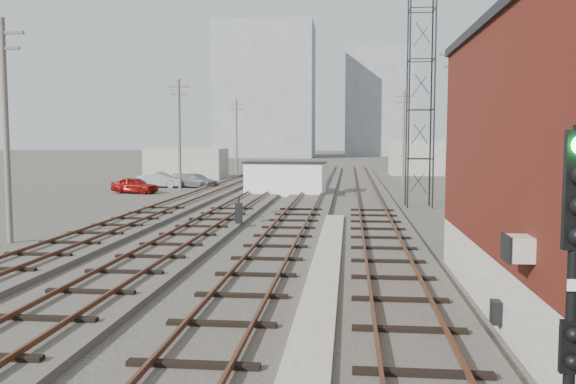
# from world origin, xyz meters

# --- Properties ---
(ground) EXTENTS (320.00, 320.00, 0.00)m
(ground) POSITION_xyz_m (0.00, 60.00, 0.00)
(ground) COLOR #282621
(ground) RESTS_ON ground
(track_right) EXTENTS (3.20, 90.00, 0.39)m
(track_right) POSITION_xyz_m (2.50, 39.00, 0.11)
(track_right) COLOR #332D28
(track_right) RESTS_ON ground
(track_mid_right) EXTENTS (3.20, 90.00, 0.39)m
(track_mid_right) POSITION_xyz_m (-1.50, 39.00, 0.11)
(track_mid_right) COLOR #332D28
(track_mid_right) RESTS_ON ground
(track_mid_left) EXTENTS (3.20, 90.00, 0.39)m
(track_mid_left) POSITION_xyz_m (-5.50, 39.00, 0.11)
(track_mid_left) COLOR #332D28
(track_mid_left) RESTS_ON ground
(track_left) EXTENTS (3.20, 90.00, 0.39)m
(track_left) POSITION_xyz_m (-9.50, 39.00, 0.11)
(track_left) COLOR #332D28
(track_left) RESTS_ON ground
(platform_curb) EXTENTS (0.90, 28.00, 0.26)m
(platform_curb) POSITION_xyz_m (0.50, 14.00, 0.13)
(platform_curb) COLOR gray
(platform_curb) RESTS_ON ground
(lattice_tower) EXTENTS (1.60, 1.60, 15.00)m
(lattice_tower) POSITION_xyz_m (5.50, 35.00, 7.50)
(lattice_tower) COLOR black
(lattice_tower) RESTS_ON ground
(utility_pole_left_a) EXTENTS (1.80, 0.24, 9.00)m
(utility_pole_left_a) POSITION_xyz_m (-12.50, 20.00, 4.80)
(utility_pole_left_a) COLOR #595147
(utility_pole_left_a) RESTS_ON ground
(utility_pole_left_b) EXTENTS (1.80, 0.24, 9.00)m
(utility_pole_left_b) POSITION_xyz_m (-12.50, 45.00, 4.80)
(utility_pole_left_b) COLOR #595147
(utility_pole_left_b) RESTS_ON ground
(utility_pole_left_c) EXTENTS (1.80, 0.24, 9.00)m
(utility_pole_left_c) POSITION_xyz_m (-12.50, 70.00, 4.80)
(utility_pole_left_c) COLOR #595147
(utility_pole_left_c) RESTS_ON ground
(utility_pole_right_a) EXTENTS (1.80, 0.24, 9.00)m
(utility_pole_right_a) POSITION_xyz_m (6.50, 28.00, 4.80)
(utility_pole_right_a) COLOR #595147
(utility_pole_right_a) RESTS_ON ground
(utility_pole_right_b) EXTENTS (1.80, 0.24, 9.00)m
(utility_pole_right_b) POSITION_xyz_m (6.50, 58.00, 4.80)
(utility_pole_right_b) COLOR #595147
(utility_pole_right_b) RESTS_ON ground
(apartment_left) EXTENTS (22.00, 14.00, 30.00)m
(apartment_left) POSITION_xyz_m (-18.00, 135.00, 15.00)
(apartment_left) COLOR gray
(apartment_left) RESTS_ON ground
(apartment_right) EXTENTS (16.00, 12.00, 26.00)m
(apartment_right) POSITION_xyz_m (8.00, 150.00, 13.00)
(apartment_right) COLOR gray
(apartment_right) RESTS_ON ground
(shed_left) EXTENTS (8.00, 5.00, 3.20)m
(shed_left) POSITION_xyz_m (-16.00, 60.00, 1.60)
(shed_left) COLOR gray
(shed_left) RESTS_ON ground
(shed_right) EXTENTS (6.00, 6.00, 4.00)m
(shed_right) POSITION_xyz_m (9.00, 70.00, 2.00)
(shed_right) COLOR gray
(shed_right) RESTS_ON ground
(signal_mast) EXTENTS (0.40, 0.42, 4.38)m
(signal_mast) POSITION_xyz_m (3.70, 3.64, 2.62)
(signal_mast) COLOR gray
(signal_mast) RESTS_ON ground
(switch_stand) EXTENTS (0.34, 0.34, 1.39)m
(switch_stand) POSITION_xyz_m (-4.04, 25.29, 0.66)
(switch_stand) COLOR black
(switch_stand) RESTS_ON ground
(site_trailer) EXTENTS (6.19, 3.08, 2.53)m
(site_trailer) POSITION_xyz_m (-3.57, 41.93, 1.28)
(site_trailer) COLOR white
(site_trailer) RESTS_ON ground
(car_red) EXTENTS (3.98, 2.39, 1.27)m
(car_red) POSITION_xyz_m (-15.40, 42.47, 0.63)
(car_red) COLOR maroon
(car_red) RESTS_ON ground
(car_silver) EXTENTS (4.08, 1.59, 1.32)m
(car_silver) POSITION_xyz_m (-15.19, 48.28, 0.66)
(car_silver) COLOR #96989D
(car_silver) RESTS_ON ground
(car_grey) EXTENTS (4.50, 3.17, 1.21)m
(car_grey) POSITION_xyz_m (-12.00, 48.33, 0.60)
(car_grey) COLOR slate
(car_grey) RESTS_ON ground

